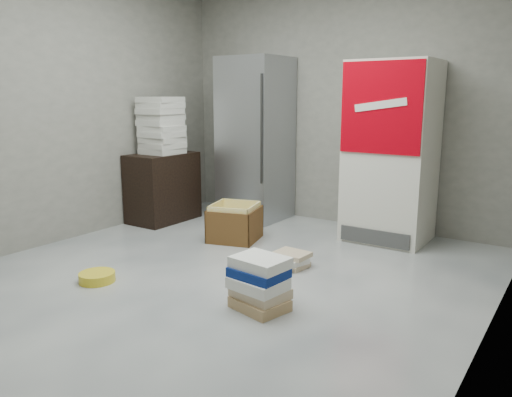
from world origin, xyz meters
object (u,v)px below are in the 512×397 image
object	(u,v)px
phonebook_stack_main	(259,283)
cardboard_box	(235,225)
wood_shelf	(163,187)
steel_fridge	(256,140)
coke_cooler	(391,152)

from	to	relation	value
phonebook_stack_main	cardboard_box	distance (m)	1.71
wood_shelf	cardboard_box	bearing A→B (deg)	-9.00
steel_fridge	coke_cooler	world-z (taller)	steel_fridge
coke_cooler	phonebook_stack_main	xyz separation A→B (m)	(-0.14, -2.18, -0.72)
coke_cooler	phonebook_stack_main	bearing A→B (deg)	-93.56
phonebook_stack_main	coke_cooler	bearing A→B (deg)	94.62
coke_cooler	wood_shelf	distance (m)	2.63
wood_shelf	phonebook_stack_main	bearing A→B (deg)	-31.86
wood_shelf	cardboard_box	distance (m)	1.23
steel_fridge	cardboard_box	size ratio (longest dim) A/B	3.26
steel_fridge	phonebook_stack_main	bearing A→B (deg)	-55.30
steel_fridge	cardboard_box	xyz separation A→B (m)	(0.36, -0.92, -0.79)
steel_fridge	phonebook_stack_main	size ratio (longest dim) A/B	4.46
steel_fridge	cardboard_box	world-z (taller)	steel_fridge
phonebook_stack_main	wood_shelf	bearing A→B (deg)	156.32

